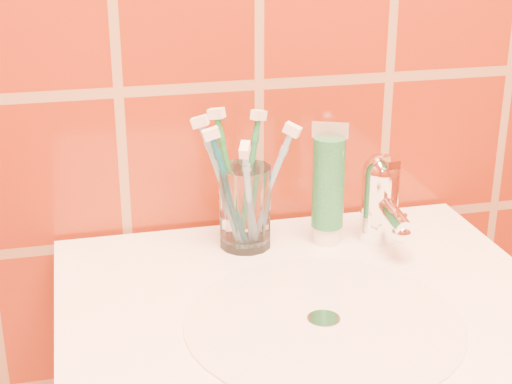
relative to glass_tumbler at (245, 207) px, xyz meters
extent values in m
cube|color=white|center=(0.04, -0.16, -0.13)|extent=(0.56, 0.46, 0.16)
cylinder|color=silver|center=(0.04, -0.21, -0.05)|extent=(0.30, 0.30, 0.00)
cylinder|color=white|center=(0.04, -0.21, -0.05)|extent=(0.04, 0.04, 0.00)
cylinder|color=white|center=(0.00, 0.00, 0.00)|extent=(0.08, 0.08, 0.11)
cylinder|color=white|center=(0.11, -0.01, -0.04)|extent=(0.03, 0.03, 0.02)
cylinder|color=#176236|center=(0.11, -0.01, 0.03)|extent=(0.04, 0.04, 0.12)
cube|color=beige|center=(0.11, -0.01, 0.10)|extent=(0.05, 0.01, 0.02)
cylinder|color=white|center=(0.17, -0.02, -0.01)|extent=(0.05, 0.05, 0.09)
sphere|color=white|center=(0.17, -0.02, 0.04)|extent=(0.05, 0.05, 0.05)
cylinder|color=white|center=(0.17, -0.06, 0.00)|extent=(0.02, 0.09, 0.03)
cube|color=white|center=(0.17, -0.04, 0.06)|extent=(0.02, 0.06, 0.01)
camera|label=1|loc=(-0.20, -0.90, 0.38)|focal=55.00mm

